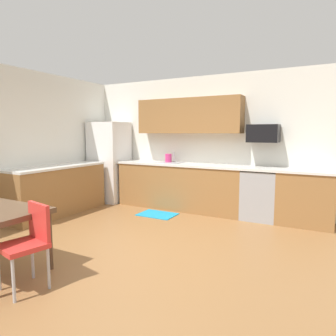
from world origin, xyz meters
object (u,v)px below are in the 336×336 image
(refrigerator, at_px, (110,162))
(microwave, at_px, (263,133))
(oven_range, at_px, (260,194))
(kettle, at_px, (168,159))
(chair_near_table, at_px, (29,239))

(refrigerator, distance_m, microwave, 3.44)
(oven_range, bearing_deg, kettle, 178.50)
(refrigerator, relative_size, kettle, 8.98)
(refrigerator, bearing_deg, oven_range, 1.36)
(refrigerator, distance_m, kettle, 1.47)
(microwave, relative_size, chair_near_table, 0.64)
(oven_range, distance_m, microwave, 1.10)
(refrigerator, relative_size, microwave, 3.32)
(refrigerator, height_order, microwave, refrigerator)
(refrigerator, xyz_separation_m, oven_range, (3.37, 0.08, -0.44))
(microwave, relative_size, kettle, 2.70)
(oven_range, relative_size, chair_near_table, 1.07)
(microwave, bearing_deg, chair_near_table, -112.24)
(oven_range, bearing_deg, chair_near_table, -112.79)
(kettle, bearing_deg, oven_range, -1.50)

